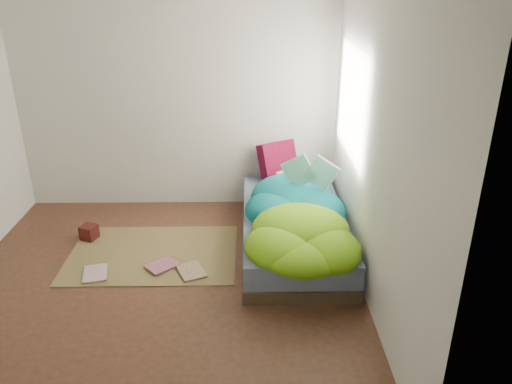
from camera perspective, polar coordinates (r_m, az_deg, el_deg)
The scene contains 12 objects.
ground at distance 4.48m, azimuth -10.96°, elevation -10.60°, with size 3.50×3.50×0.00m, color #462A1A.
room_walls at distance 3.83m, azimuth -12.64°, elevation 10.03°, with size 3.54×3.54×2.62m.
bed at distance 4.96m, azimuth 4.30°, elevation -4.30°, with size 1.00×2.00×0.34m.
duvet at distance 4.61m, azimuth 4.66°, elevation -1.84°, with size 0.96×1.84×0.34m, color #076C72, non-canonical shape.
rug at distance 4.96m, azimuth -11.67°, elevation -6.92°, with size 1.60×1.10×0.01m, color brown.
pillow_floral at distance 5.57m, azimuth 5.11°, elevation 1.53°, with size 0.53×0.33×0.12m, color silver.
pillow_magenta at distance 5.63m, azimuth 2.53°, elevation 3.56°, with size 0.43×0.13×0.43m, color #4E0517.
open_book at distance 4.84m, azimuth 6.23°, elevation 3.28°, with size 0.45×0.10×0.27m, color #2C882E, non-canonical shape.
wooden_box at distance 5.36m, azimuth -18.54°, elevation -4.36°, with size 0.14×0.14×0.14m, color #380E0C.
floor_book_a at distance 4.77m, azimuth -19.15°, elevation -8.94°, with size 0.21×0.29×0.02m, color silver.
floor_book_b at distance 4.80m, azimuth -11.28°, elevation -7.76°, with size 0.21×0.28×0.03m, color #C06E80.
floor_book_c at distance 4.58m, azimuth -8.70°, elevation -9.24°, with size 0.21×0.29×0.02m, color tan.
Camera 1 is at (0.78, -3.64, 2.50)m, focal length 35.00 mm.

